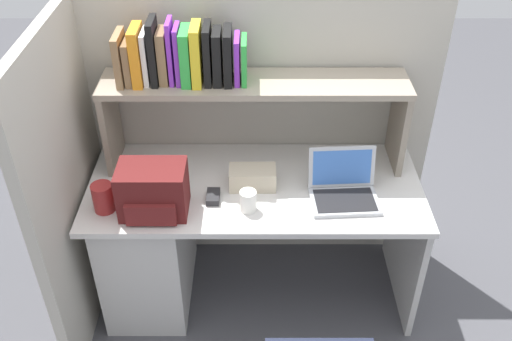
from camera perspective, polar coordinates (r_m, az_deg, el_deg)
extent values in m
plane|color=#4C4C51|center=(3.25, 0.00, -11.67)|extent=(8.00, 8.00, 0.00)
cube|color=silver|center=(2.76, 0.00, -1.65)|extent=(1.60, 0.70, 0.03)
cube|color=beige|center=(3.05, -10.47, -7.03)|extent=(0.40, 0.64, 0.70)
cube|color=beige|center=(3.09, 14.71, -6.97)|extent=(0.03, 0.64, 0.70)
cube|color=#B2ADA0|center=(3.03, 0.02, 3.65)|extent=(1.84, 0.05, 1.55)
cube|color=#B2ADA0|center=(2.82, -17.57, -1.20)|extent=(0.05, 1.06, 1.55)
cube|color=gray|center=(2.88, -14.08, 4.41)|extent=(0.03, 0.28, 0.42)
cube|color=gray|center=(2.88, 14.13, 4.36)|extent=(0.03, 0.28, 0.42)
cube|color=gray|center=(2.68, 0.02, 8.61)|extent=(1.44, 0.28, 0.03)
cube|color=olive|center=(2.69, -13.20, 10.86)|extent=(0.03, 0.18, 0.23)
cube|color=olive|center=(2.70, -12.32, 10.70)|extent=(0.03, 0.18, 0.20)
cube|color=orange|center=(2.66, -11.58, 11.17)|extent=(0.04, 0.17, 0.26)
cube|color=white|center=(2.67, -10.71, 11.07)|extent=(0.02, 0.14, 0.24)
cube|color=black|center=(2.65, -9.99, 11.61)|extent=(0.03, 0.16, 0.30)
cube|color=olive|center=(2.66, -9.06, 11.17)|extent=(0.04, 0.14, 0.24)
cube|color=purple|center=(2.64, -8.32, 11.63)|extent=(0.02, 0.13, 0.29)
cube|color=purple|center=(2.64, -7.62, 11.37)|extent=(0.02, 0.13, 0.27)
cube|color=green|center=(2.64, -6.82, 11.24)|extent=(0.04, 0.17, 0.25)
cube|color=yellow|center=(2.62, -5.78, 11.42)|extent=(0.04, 0.17, 0.27)
cube|color=black|center=(2.64, -4.67, 11.52)|extent=(0.03, 0.17, 0.27)
cube|color=black|center=(2.62, -3.71, 11.22)|extent=(0.04, 0.15, 0.25)
cube|color=black|center=(2.63, -2.64, 11.33)|extent=(0.04, 0.17, 0.25)
cube|color=purple|center=(2.64, -1.73, 11.04)|extent=(0.02, 0.16, 0.21)
cube|color=green|center=(2.64, -1.02, 10.92)|extent=(0.02, 0.16, 0.20)
cube|color=#B7BABF|center=(2.67, 8.90, -2.99)|extent=(0.32, 0.24, 0.02)
cube|color=black|center=(2.65, 8.96, -2.94)|extent=(0.28, 0.19, 0.00)
cube|color=#B7BABF|center=(2.69, 8.67, 0.38)|extent=(0.31, 0.08, 0.20)
cube|color=#3F72CC|center=(2.69, 8.69, 0.29)|extent=(0.27, 0.06, 0.16)
cube|color=#591919|center=(2.57, -10.08, -1.86)|extent=(0.30, 0.20, 0.23)
cube|color=maroon|center=(2.52, -10.30, -4.27)|extent=(0.22, 0.04, 0.10)
cube|color=#262628|center=(2.66, -4.16, -2.61)|extent=(0.06, 0.10, 0.03)
cylinder|color=white|center=(2.57, -0.66, -3.04)|extent=(0.08, 0.08, 0.10)
cube|color=#BFB299|center=(2.71, -0.21, -0.71)|extent=(0.22, 0.12, 0.10)
cylinder|color=maroon|center=(2.65, -14.82, -2.59)|extent=(0.10, 0.10, 0.14)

